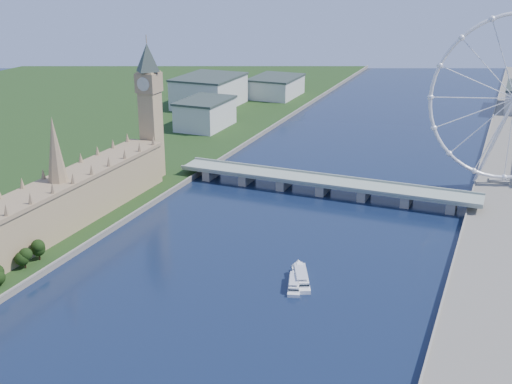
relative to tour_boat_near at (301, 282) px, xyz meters
The scene contains 6 objects.
parliament_range 158.04m from the tour_boat_near, behind, with size 24.00×200.00×70.00m.
big_ben 205.18m from the tour_boat_near, 143.90° to the left, with size 20.02×20.02×110.00m.
westminster_bridge 139.52m from the tour_boat_near, 101.94° to the left, with size 220.00×22.00×9.50m.
city_skyline 396.92m from the tour_boat_near, 88.50° to the left, with size 505.00×280.00×32.00m.
tour_boat_near is the anchor object (origin of this frame).
tour_boat_far 6.87m from the tour_boat_near, 101.53° to the right, with size 6.47×25.56×5.61m, color white, non-canonical shape.
Camera 1 is at (120.90, -122.32, 158.57)m, focal length 45.00 mm.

